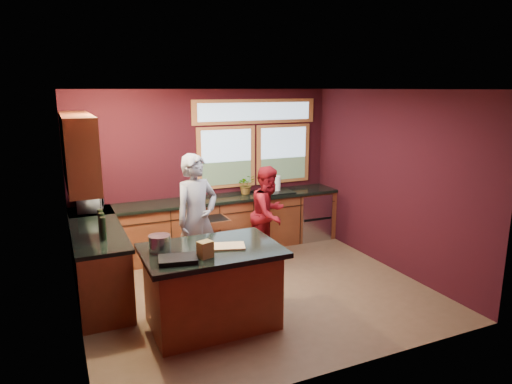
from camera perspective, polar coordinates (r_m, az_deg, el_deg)
floor at (r=6.41m, az=-0.12°, el=-12.17°), size 4.50×4.50×0.00m
room_shell at (r=5.97m, az=-6.65°, el=3.96°), size 4.52×4.02×2.71m
back_counter at (r=7.79m, az=-3.89°, el=-3.95°), size 4.50×0.64×0.93m
left_counter at (r=6.57m, az=-19.20°, el=-7.91°), size 0.64×2.30×0.93m
island at (r=5.40m, az=-5.50°, el=-11.65°), size 1.55×1.05×0.95m
person_grey at (r=6.43m, az=-7.40°, el=-3.42°), size 0.78×0.63×1.85m
person_red at (r=7.25m, az=1.62°, el=-2.74°), size 0.94×0.88×1.53m
microwave at (r=7.21m, az=-19.96°, el=-1.13°), size 0.42×0.55×0.27m
potted_plant at (r=7.83m, az=-1.24°, el=0.94°), size 0.30×0.26×0.33m
paper_towel at (r=8.03m, az=2.66°, el=1.03°), size 0.12×0.12×0.28m
cutting_board at (r=5.24m, az=-3.35°, el=-6.77°), size 0.41×0.34×0.02m
stock_pot at (r=5.20m, az=-11.95°, el=-6.27°), size 0.24×0.24×0.18m
paper_bag at (r=4.93m, az=-6.36°, el=-7.14°), size 0.18×0.16×0.18m
black_tray at (r=4.88m, az=-9.73°, el=-8.30°), size 0.45×0.35×0.05m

